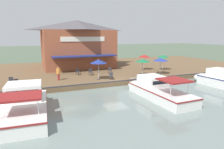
% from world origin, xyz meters
% --- Properties ---
extents(ground_plane, '(220.00, 220.00, 0.00)m').
position_xyz_m(ground_plane, '(0.00, 0.00, 0.00)').
color(ground_plane, '#4C5B47').
extents(quay_deck, '(22.00, 56.00, 0.60)m').
position_xyz_m(quay_deck, '(-11.00, 0.00, 0.30)').
color(quay_deck, brown).
rests_on(quay_deck, ground).
extents(quay_edge_fender, '(0.20, 50.40, 0.10)m').
position_xyz_m(quay_edge_fender, '(-0.10, 0.00, 0.65)').
color(quay_edge_fender, '#2D2D33').
rests_on(quay_edge_fender, quay_deck).
extents(waterfront_restaurant, '(10.24, 11.74, 7.78)m').
position_xyz_m(waterfront_restaurant, '(-13.11, -1.30, 4.55)').
color(waterfront_restaurant, brown).
rests_on(waterfront_restaurant, quay_deck).
extents(patio_umbrella_mid_patio_left, '(1.80, 1.80, 2.42)m').
position_xyz_m(patio_umbrella_mid_patio_left, '(-5.85, 7.39, 2.78)').
color(patio_umbrella_mid_patio_left, '#B7B7B7').
rests_on(patio_umbrella_mid_patio_left, quay_deck).
extents(patio_umbrella_back_row, '(1.89, 1.89, 2.40)m').
position_xyz_m(patio_umbrella_back_row, '(-4.76, 10.09, 2.73)').
color(patio_umbrella_back_row, '#B7B7B7').
rests_on(patio_umbrella_back_row, quay_deck).
extents(patio_umbrella_near_quay_edge, '(2.01, 2.01, 2.50)m').
position_xyz_m(patio_umbrella_near_quay_edge, '(-1.92, -1.38, 2.83)').
color(patio_umbrella_near_quay_edge, '#B7B7B7').
rests_on(patio_umbrella_near_quay_edge, quay_deck).
extents(patio_umbrella_mid_patio_right, '(2.00, 2.00, 2.30)m').
position_xyz_m(patio_umbrella_mid_patio_right, '(-1.99, 7.60, 2.65)').
color(patio_umbrella_mid_patio_right, '#B7B7B7').
rests_on(patio_umbrella_mid_patio_right, quay_deck).
extents(patio_umbrella_far_corner, '(1.99, 1.99, 2.30)m').
position_xyz_m(patio_umbrella_far_corner, '(-1.98, 4.76, 2.66)').
color(patio_umbrella_far_corner, '#B7B7B7').
rests_on(patio_umbrella_far_corner, quay_deck).
extents(cafe_chair_beside_entrance, '(0.58, 0.58, 0.85)m').
position_xyz_m(cafe_chair_beside_entrance, '(-1.40, 0.03, 1.08)').
color(cafe_chair_beside_entrance, '#2D2D33').
rests_on(cafe_chair_beside_entrance, quay_deck).
extents(cafe_chair_back_row_seat, '(0.53, 0.53, 0.85)m').
position_xyz_m(cafe_chair_back_row_seat, '(-5.33, 1.49, 1.08)').
color(cafe_chair_back_row_seat, '#2D2D33').
rests_on(cafe_chair_back_row_seat, quay_deck).
extents(cafe_chair_facing_river, '(0.46, 0.46, 0.85)m').
position_xyz_m(cafe_chair_facing_river, '(-5.07, -1.44, 1.08)').
color(cafe_chair_facing_river, '#2D2D33').
rests_on(cafe_chair_facing_river, quay_deck).
extents(cafe_chair_mid_patio, '(0.54, 0.54, 0.85)m').
position_xyz_m(cafe_chair_mid_patio, '(-1.86, -10.38, 1.08)').
color(cafe_chair_mid_patio, '#2D2D33').
rests_on(cafe_chair_mid_patio, quay_deck).
extents(cafe_chair_under_first_umbrella, '(0.58, 0.58, 0.85)m').
position_xyz_m(cafe_chair_under_first_umbrella, '(-6.01, -2.96, 1.08)').
color(cafe_chair_under_first_umbrella, '#2D2D33').
rests_on(cafe_chair_under_first_umbrella, quay_deck).
extents(cafe_chair_far_corner_seat, '(0.48, 0.48, 0.85)m').
position_xyz_m(cafe_chair_far_corner_seat, '(-3.10, -10.98, 1.08)').
color(cafe_chair_far_corner_seat, '#2D2D33').
rests_on(cafe_chair_far_corner_seat, quay_deck).
extents(person_mid_patio, '(0.46, 0.46, 1.62)m').
position_xyz_m(person_mid_patio, '(-3.44, -5.89, 1.61)').
color(person_mid_patio, '#B23338').
rests_on(person_mid_patio, quay_deck).
extents(motorboat_mid_row, '(8.67, 3.68, 2.20)m').
position_xyz_m(motorboat_mid_row, '(4.71, -9.54, 0.82)').
color(motorboat_mid_row, white).
rests_on(motorboat_mid_row, river_water).
extents(motorboat_fourth_along, '(8.19, 3.08, 2.11)m').
position_xyz_m(motorboat_fourth_along, '(4.84, 11.41, 0.81)').
color(motorboat_fourth_along, white).
rests_on(motorboat_fourth_along, river_water).
extents(motorboat_outer_channel, '(8.64, 2.77, 2.16)m').
position_xyz_m(motorboat_outer_channel, '(4.92, 2.00, 0.76)').
color(motorboat_outer_channel, white).
rests_on(motorboat_outer_channel, river_water).
extents(mooring_post, '(0.22, 0.22, 0.81)m').
position_xyz_m(mooring_post, '(-0.35, -10.99, 1.01)').
color(mooring_post, '#473323').
rests_on(mooring_post, quay_deck).
extents(tree_behind_restaurant, '(5.25, 5.00, 7.41)m').
position_xyz_m(tree_behind_restaurant, '(-18.95, 0.72, 5.37)').
color(tree_behind_restaurant, brown).
rests_on(tree_behind_restaurant, quay_deck).
extents(tree_upstream_bank, '(3.67, 3.50, 6.76)m').
position_xyz_m(tree_upstream_bank, '(-15.18, -2.92, 5.50)').
color(tree_upstream_bank, brown).
rests_on(tree_upstream_bank, quay_deck).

